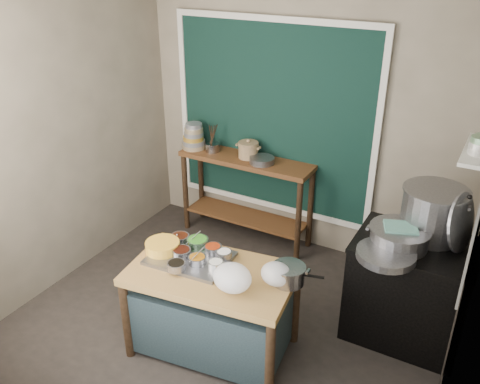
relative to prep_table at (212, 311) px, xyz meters
The scene contains 27 objects.
floor 0.54m from the prep_table, 97.49° to the left, with size 3.50×3.00×0.02m, color black.
back_wall 2.15m from the prep_table, 91.52° to the left, with size 3.50×0.02×2.80m, color gray.
left_wall 2.11m from the prep_table, 168.13° to the left, with size 0.02×3.00×2.80m, color gray.
right_wall 2.03m from the prep_table, 12.54° to the left, with size 0.02×3.00×2.80m, color gray.
curtain_panel 2.13m from the prep_table, 102.20° to the left, with size 2.10×0.02×1.90m, color black.
curtain_frame 2.12m from the prep_table, 102.26° to the left, with size 2.22×0.03×2.02m, color beige, non-canonical shape.
soot_patch 2.01m from the prep_table, 31.37° to the left, with size 0.01×1.30×1.30m, color black.
wall_shelf 2.35m from the prep_table, 37.91° to the left, with size 0.22×0.70×0.03m, color beige.
prep_table is the anchor object (origin of this frame).
back_counter 1.77m from the prep_table, 109.87° to the left, with size 1.45×0.40×0.95m, color #502F17.
stove_block 1.60m from the prep_table, 35.59° to the left, with size 0.90×0.68×0.85m, color black.
stove_top 1.67m from the prep_table, 35.59° to the left, with size 0.92×0.69×0.03m, color black.
condiment_tray 0.45m from the prep_table, 166.92° to the left, with size 0.62×0.45×0.03m, color gray.
condiment_bowls 0.50m from the prep_table, 159.00° to the left, with size 0.61×0.50×0.07m.
yellow_basin 0.63m from the prep_table, behind, with size 0.27×0.27×0.10m, color gold.
saucepan 0.73m from the prep_table, 15.65° to the left, with size 0.25×0.25×0.14m, color gray, non-canonical shape.
plastic_bag_a 0.56m from the prep_table, 25.58° to the right, with size 0.28×0.24×0.21m, color white.
plastic_bag_b 0.68m from the prep_table, 10.88° to the left, with size 0.23×0.20×0.17m, color white.
bowl_stack 2.15m from the prep_table, 127.01° to the left, with size 0.25×0.25×0.29m.
utensil_cup 2.03m from the prep_table, 121.31° to the left, with size 0.15×0.15×0.09m, color gray.
ceramic_crock 1.90m from the prep_table, 109.26° to the left, with size 0.22×0.22×0.15m, color #8F734E, non-canonical shape.
wide_bowl 1.77m from the prep_table, 103.71° to the left, with size 0.25×0.25×0.06m, color gray.
stock_pot 1.88m from the prep_table, 39.20° to the left, with size 0.52×0.52×0.40m, color gray, non-canonical shape.
pot_lid 2.00m from the prep_table, 32.65° to the left, with size 0.46×0.46×0.02m, color gray.
steamer 1.55m from the prep_table, 35.33° to the left, with size 0.47×0.47×0.15m, color gray, non-canonical shape.
green_cloth 1.59m from the prep_table, 35.33° to the left, with size 0.24×0.19×0.02m, color #579483.
shallow_pan 1.40m from the prep_table, 28.29° to the left, with size 0.44×0.44×0.06m, color gray.
Camera 1 is at (1.77, -3.04, 2.98)m, focal length 38.00 mm.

